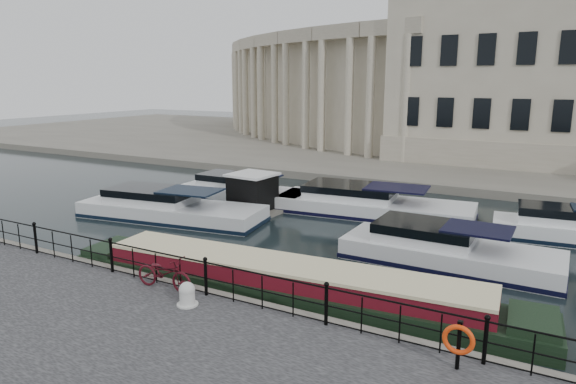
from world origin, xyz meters
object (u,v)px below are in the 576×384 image
object	(u,v)px
narrowboat	(285,287)
life_ring_post	(459,340)
bicycle	(164,273)
harbour_hut	(253,195)
mooring_bollard	(187,294)

from	to	relation	value
narrowboat	life_ring_post	bearing A→B (deg)	-28.54
bicycle	harbour_hut	bearing A→B (deg)	16.39
bicycle	harbour_hut	size ratio (longest dim) A/B	0.63
mooring_bollard	life_ring_post	bearing A→B (deg)	1.85
harbour_hut	narrowboat	bearing A→B (deg)	-47.03
life_ring_post	harbour_hut	xyz separation A→B (m)	(-12.82, 11.48, -0.33)
mooring_bollard	harbour_hut	world-z (taller)	harbour_hut
mooring_bollard	bicycle	bearing A→B (deg)	157.59
bicycle	life_ring_post	world-z (taller)	life_ring_post
mooring_bollard	narrowboat	distance (m)	3.39
mooring_bollard	life_ring_post	xyz separation A→B (m)	(7.55, 0.24, 0.40)
mooring_bollard	life_ring_post	distance (m)	7.57
bicycle	life_ring_post	size ratio (longest dim) A/B	1.74
bicycle	harbour_hut	distance (m)	11.82
life_ring_post	mooring_bollard	bearing A→B (deg)	-178.15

